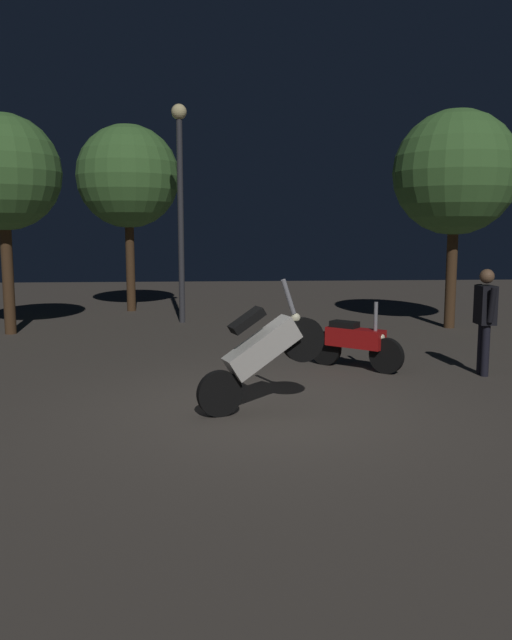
{
  "coord_description": "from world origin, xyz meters",
  "views": [
    {
      "loc": [
        -0.72,
        -7.79,
        2.23
      ],
      "look_at": [
        -0.07,
        0.91,
        1.0
      ],
      "focal_mm": 36.18,
      "sensor_mm": 36.0,
      "label": 1
    }
  ],
  "objects_px": {
    "motorcycle_white_foreground": "(262,352)",
    "streetlamp_near": "(180,186)",
    "person_rider_beside": "(485,313)",
    "motorcycle_red_parked_left": "(355,342)"
  },
  "relations": [
    {
      "from": "motorcycle_white_foreground",
      "to": "streetlamp_near",
      "type": "relative_size",
      "value": 0.32
    },
    {
      "from": "motorcycle_red_parked_left",
      "to": "person_rider_beside",
      "type": "height_order",
      "value": "person_rider_beside"
    },
    {
      "from": "person_rider_beside",
      "to": "streetlamp_near",
      "type": "bearing_deg",
      "value": -49.29
    },
    {
      "from": "person_rider_beside",
      "to": "streetlamp_near",
      "type": "height_order",
      "value": "streetlamp_near"
    },
    {
      "from": "motorcycle_white_foreground",
      "to": "motorcycle_red_parked_left",
      "type": "xyz_separation_m",
      "value": [
        1.69,
        2.32,
        -0.31
      ]
    },
    {
      "from": "motorcycle_white_foreground",
      "to": "person_rider_beside",
      "type": "relative_size",
      "value": 1.0
    },
    {
      "from": "motorcycle_red_parked_left",
      "to": "streetlamp_near",
      "type": "xyz_separation_m",
      "value": [
        -2.97,
        5.47,
        2.79
      ]
    },
    {
      "from": "motorcycle_white_foreground",
      "to": "streetlamp_near",
      "type": "xyz_separation_m",
      "value": [
        -1.27,
        7.79,
        2.48
      ]
    },
    {
      "from": "person_rider_beside",
      "to": "streetlamp_near",
      "type": "relative_size",
      "value": 0.32
    },
    {
      "from": "motorcycle_white_foreground",
      "to": "streetlamp_near",
      "type": "height_order",
      "value": "streetlamp_near"
    }
  ]
}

